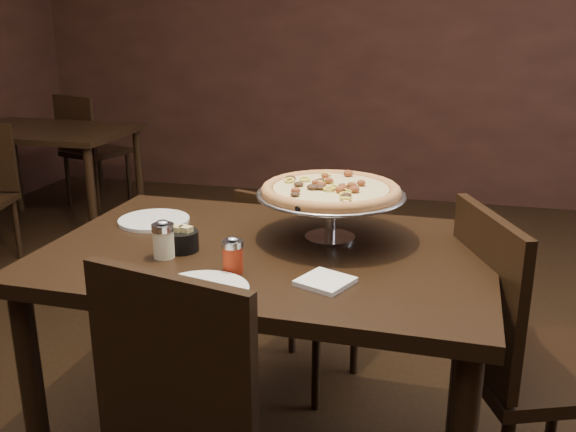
# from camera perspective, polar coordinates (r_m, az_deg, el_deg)

# --- Properties ---
(room) EXTENTS (6.04, 7.04, 2.84)m
(room) POSITION_cam_1_polar(r_m,az_deg,el_deg) (1.94, -0.67, 14.54)
(room) COLOR black
(room) RESTS_ON ground
(dining_table) EXTENTS (1.34, 0.91, 0.83)m
(dining_table) POSITION_cam_1_polar(r_m,az_deg,el_deg) (1.97, -1.78, -5.88)
(dining_table) COLOR black
(dining_table) RESTS_ON ground
(background_table) EXTENTS (1.18, 0.79, 0.74)m
(background_table) POSITION_cam_1_polar(r_m,az_deg,el_deg) (4.86, -20.74, 6.15)
(background_table) COLOR black
(background_table) RESTS_ON ground
(pizza_stand) EXTENTS (0.46, 0.46, 0.19)m
(pizza_stand) POSITION_cam_1_polar(r_m,az_deg,el_deg) (1.97, 3.82, 2.24)
(pizza_stand) COLOR silver
(pizza_stand) RESTS_ON dining_table
(parmesan_shaker) EXTENTS (0.07, 0.07, 0.11)m
(parmesan_shaker) POSITION_cam_1_polar(r_m,az_deg,el_deg) (1.88, -11.01, -2.09)
(parmesan_shaker) COLOR #F9F2C2
(parmesan_shaker) RESTS_ON dining_table
(pepper_flake_shaker) EXTENTS (0.06, 0.06, 0.10)m
(pepper_flake_shaker) POSITION_cam_1_polar(r_m,az_deg,el_deg) (1.75, -4.93, -3.51)
(pepper_flake_shaker) COLOR maroon
(pepper_flake_shaker) RESTS_ON dining_table
(packet_caddy) EXTENTS (0.10, 0.10, 0.08)m
(packet_caddy) POSITION_cam_1_polar(r_m,az_deg,el_deg) (1.93, -9.42, -2.12)
(packet_caddy) COLOR black
(packet_caddy) RESTS_ON dining_table
(napkin_stack) EXTENTS (0.16, 0.16, 0.01)m
(napkin_stack) POSITION_cam_1_polar(r_m,az_deg,el_deg) (1.69, 3.33, -5.83)
(napkin_stack) COLOR white
(napkin_stack) RESTS_ON dining_table
(plate_left) EXTENTS (0.24, 0.24, 0.01)m
(plate_left) POSITION_cam_1_polar(r_m,az_deg,el_deg) (2.22, -11.83, -0.38)
(plate_left) COLOR white
(plate_left) RESTS_ON dining_table
(plate_near) EXTENTS (0.24, 0.24, 0.01)m
(plate_near) POSITION_cam_1_polar(r_m,az_deg,el_deg) (1.65, -7.69, -6.57)
(plate_near) COLOR white
(plate_near) RESTS_ON dining_table
(serving_spatula) EXTENTS (0.13, 0.13, 0.02)m
(serving_spatula) POSITION_cam_1_polar(r_m,az_deg,el_deg) (1.82, 1.96, 0.81)
(serving_spatula) COLOR silver
(serving_spatula) RESTS_ON pizza_stand
(chair_far) EXTENTS (0.51, 0.51, 0.85)m
(chair_far) POSITION_cam_1_polar(r_m,az_deg,el_deg) (2.59, 0.59, -6.03)
(chair_far) COLOR black
(chair_far) RESTS_ON ground
(chair_side) EXTENTS (0.59, 0.59, 0.97)m
(chair_side) POSITION_cam_1_polar(r_m,az_deg,el_deg) (2.10, 19.84, -11.25)
(chair_side) COLOR black
(chair_side) RESTS_ON ground
(bg_chair_far) EXTENTS (0.53, 0.53, 0.90)m
(bg_chair_far) POSITION_cam_1_polar(r_m,az_deg,el_deg) (5.41, -17.29, 5.97)
(bg_chair_far) COLOR black
(bg_chair_far) RESTS_ON ground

